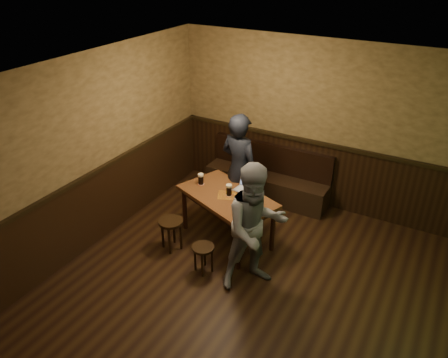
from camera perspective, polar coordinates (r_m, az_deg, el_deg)
room at (r=5.06m, az=2.24°, el=-5.50°), size 5.04×6.04×2.84m
bench at (r=7.76m, az=5.66°, el=-0.23°), size 2.20×0.50×0.95m
pub_table at (r=6.44m, az=0.41°, el=-2.90°), size 1.64×1.29×0.78m
stool_left at (r=6.44m, az=-6.93°, el=-6.13°), size 0.47×0.47×0.49m
stool_right at (r=6.01m, az=-2.71°, el=-9.43°), size 0.40×0.40×0.42m
pint_left at (r=6.64m, az=-3.04°, el=0.01°), size 0.11×0.11×0.18m
pint_mid at (r=6.34m, az=0.66°, el=-1.44°), size 0.11×0.11×0.18m
pint_right at (r=6.01m, az=2.40°, el=-3.43°), size 0.10×0.10×0.16m
laptop at (r=6.50m, az=3.08°, el=-0.94°), size 0.37×0.31×0.24m
menu at (r=5.91m, az=3.36°, el=-4.90°), size 0.26×0.26×0.00m
person_suit at (r=6.79m, az=2.02°, el=1.24°), size 0.74×0.56×1.84m
person_grey at (r=5.52m, az=4.12°, el=-6.35°), size 1.06×1.08×1.75m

